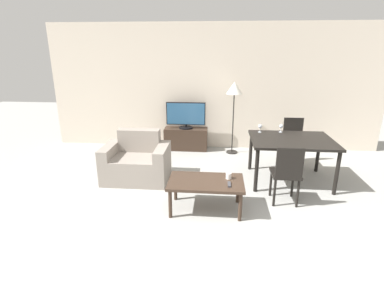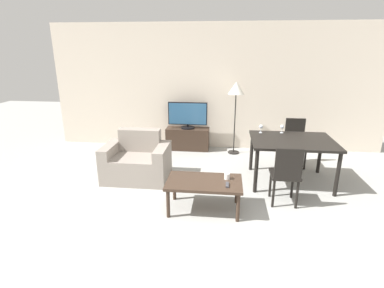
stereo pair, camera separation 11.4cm
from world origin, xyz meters
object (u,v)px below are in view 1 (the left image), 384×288
Objects in this scene: coffee_table at (206,184)px; remote_primary at (229,184)px; tv_stand at (186,139)px; wine_glass_center at (281,127)px; wine_glass_left at (260,127)px; armchair at (137,163)px; floor_lamp at (234,92)px; cup_white_near at (229,176)px; dining_chair_far at (293,139)px; dining_chair_near at (287,172)px; tv at (186,115)px; dining_table at (292,143)px.

coffee_table is 6.89× the size of remote_primary.
wine_glass_center reaches higher than tv_stand.
remote_primary is 1.72m from wine_glass_left.
armchair is 0.71× the size of floor_lamp.
cup_white_near is (-0.15, -2.36, -0.83)m from floor_lamp.
remote_primary is at bearing -88.89° from cup_white_near.
coffee_table is 1.15× the size of dining_chair_far.
tv_stand is at bearing 68.07° from armchair.
remote_primary is at bearing -122.46° from dining_chair_far.
floor_lamp is 10.15× the size of remote_primary.
cup_white_near is 0.58× the size of wine_glass_left.
cup_white_near is (-1.29, -1.82, -0.02)m from dining_chair_far.
floor_lamp reaches higher than tv_stand.
coffee_table is 0.68× the size of floor_lamp.
floor_lamp is 1.34m from wine_glass_center.
floor_lamp is (-0.67, 2.20, 0.81)m from dining_chair_near.
coffee_table is at bearing -37.44° from armchair.
coffee_table is at bearing -129.88° from dining_chair_far.
armchair reaches higher than remote_primary.
floor_lamp is at bearing 41.95° from armchair.
tv_stand is 1.49m from floor_lamp.
tv_stand is at bearing 148.51° from wine_glass_center.
dining_table is at bearing -38.13° from tv.
coffee_table is 2.67m from floor_lamp.
dining_chair_near is at bearing -105.76° from dining_table.
dining_chair_near is 6.14× the size of wine_glass_left.
coffee_table is at bearing -141.44° from dining_table.
dining_table is at bearing -37.45° from wine_glass_left.
tv is 2.90m from dining_chair_near.
wine_glass_left is 1.00× the size of wine_glass_center.
dining_chair_far is 2.40m from remote_primary.
dining_chair_near reaches higher than wine_glass_center.
dining_chair_far is 6.14× the size of wine_glass_center.
coffee_table is 0.34m from cup_white_near.
tv is 0.95× the size of dining_chair_near.
dining_table is 0.63m from wine_glass_left.
tv_stand is 2.28m from dining_chair_far.
wine_glass_left reaches higher than remote_primary.
tv_stand is (0.67, 1.67, -0.06)m from armchair.
cup_white_near is at bearing 91.11° from remote_primary.
dining_chair_near and dining_chair_far have the same top height.
remote_primary is at bearing -34.20° from armchair.
coffee_table is (0.56, -2.60, -0.38)m from tv.
floor_lamp reaches higher than coffee_table.
tv_stand is 6.47× the size of wine_glass_left.
tv_stand reaches higher than remote_primary.
tv_stand is at bearing 107.82° from remote_primary.
dining_chair_far is 0.59× the size of floor_lamp.
dining_chair_near reaches higher than dining_table.
tv_stand is 2.22m from wine_glass_center.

